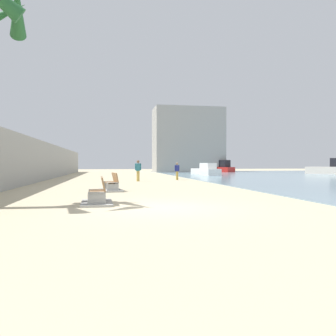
{
  "coord_description": "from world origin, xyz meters",
  "views": [
    {
      "loc": [
        -1.61,
        -10.84,
        1.47
      ],
      "look_at": [
        2.18,
        10.52,
        1.18
      ],
      "focal_mm": 35.44,
      "sensor_mm": 36.0,
      "label": 1
    }
  ],
  "objects_px": {
    "bench_near": "(98,198)",
    "boat_outer": "(219,168)",
    "bench_far": "(111,187)",
    "person_walking": "(138,169)",
    "boat_far_left": "(206,170)",
    "person_standing": "(177,170)"
  },
  "relations": [
    {
      "from": "person_standing",
      "to": "boat_far_left",
      "type": "height_order",
      "value": "person_standing"
    },
    {
      "from": "person_walking",
      "to": "person_standing",
      "type": "bearing_deg",
      "value": 25.92
    },
    {
      "from": "person_standing",
      "to": "boat_outer",
      "type": "relative_size",
      "value": 0.27
    },
    {
      "from": "boat_far_left",
      "to": "bench_far",
      "type": "bearing_deg",
      "value": -117.6
    },
    {
      "from": "person_walking",
      "to": "bench_near",
      "type": "bearing_deg",
      "value": -100.36
    },
    {
      "from": "boat_outer",
      "to": "person_walking",
      "type": "bearing_deg",
      "value": -120.96
    },
    {
      "from": "bench_near",
      "to": "boat_far_left",
      "type": "distance_m",
      "value": 31.67
    },
    {
      "from": "bench_far",
      "to": "boat_far_left",
      "type": "bearing_deg",
      "value": 62.4
    },
    {
      "from": "bench_near",
      "to": "boat_outer",
      "type": "distance_m",
      "value": 46.43
    },
    {
      "from": "person_walking",
      "to": "boat_far_left",
      "type": "distance_m",
      "value": 17.13
    },
    {
      "from": "person_walking",
      "to": "boat_outer",
      "type": "xyz_separation_m",
      "value": [
        16.34,
        27.25,
        -0.26
      ]
    },
    {
      "from": "boat_outer",
      "to": "bench_far",
      "type": "bearing_deg",
      "value": -116.92
    },
    {
      "from": "person_standing",
      "to": "boat_outer",
      "type": "xyz_separation_m",
      "value": [
        12.69,
        25.47,
        -0.13
      ]
    },
    {
      "from": "bench_far",
      "to": "person_walking",
      "type": "distance_m",
      "value": 9.63
    },
    {
      "from": "person_standing",
      "to": "boat_far_left",
      "type": "xyz_separation_m",
      "value": [
        6.28,
        12.17,
        -0.3
      ]
    },
    {
      "from": "bench_far",
      "to": "bench_near",
      "type": "bearing_deg",
      "value": -95.21
    },
    {
      "from": "bench_near",
      "to": "boat_far_left",
      "type": "height_order",
      "value": "boat_far_left"
    },
    {
      "from": "bench_near",
      "to": "person_standing",
      "type": "relative_size",
      "value": 1.36
    },
    {
      "from": "bench_far",
      "to": "boat_outer",
      "type": "bearing_deg",
      "value": 63.08
    },
    {
      "from": "bench_near",
      "to": "bench_far",
      "type": "distance_m",
      "value": 5.76
    },
    {
      "from": "boat_far_left",
      "to": "bench_near",
      "type": "bearing_deg",
      "value": -113.63
    },
    {
      "from": "bench_far",
      "to": "person_standing",
      "type": "height_order",
      "value": "person_standing"
    }
  ]
}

